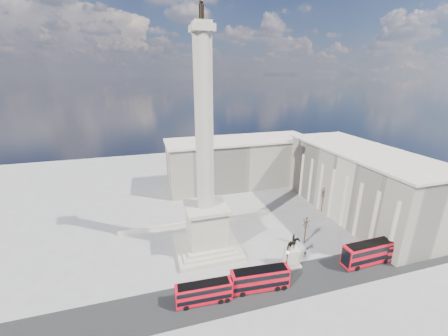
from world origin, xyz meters
TOP-DOWN VIEW (x-y plane):
  - ground at (0.00, 0.00)m, footprint 180.00×180.00m
  - asphalt_road at (5.00, -10.00)m, footprint 120.00×9.00m
  - nelsons_column at (0.00, 5.00)m, footprint 14.00×14.00m
  - balustrade_wall at (0.00, 16.00)m, footprint 40.00×0.60m
  - building_east at (45.00, 10.00)m, footprint 19.00×46.00m
  - building_northeast at (20.00, 40.00)m, footprint 51.00×17.00m
  - red_bus_a at (-3.96, -10.37)m, footprint 9.87×2.75m
  - red_bus_b at (6.55, -10.22)m, footprint 10.95×3.31m
  - red_bus_c at (31.44, -9.69)m, footprint 12.19×3.16m
  - red_bus_d at (33.70, -9.72)m, footprint 10.14×3.37m
  - victorian_lamp at (11.87, -10.00)m, footprint 0.60×0.60m
  - equestrian_statue at (15.39, -6.00)m, footprint 3.60×2.70m
  - bare_tree_near at (37.98, -9.30)m, footprint 1.99×1.99m
  - bare_tree_mid at (22.39, 0.35)m, footprint 1.91×1.91m
  - bare_tree_far at (35.98, 13.10)m, footprint 1.90×1.90m
  - pedestrian_walking at (16.31, -5.87)m, footprint 0.73×0.58m
  - pedestrian_standing at (31.08, -4.73)m, footprint 1.11×1.07m
  - pedestrian_crossing at (19.80, -4.15)m, footprint 0.87×0.93m

SIDE VIEW (x-z plane):
  - ground at x=0.00m, z-range 0.00..0.00m
  - asphalt_road at x=5.00m, z-range 0.00..0.01m
  - balustrade_wall at x=0.00m, z-range 0.00..1.10m
  - pedestrian_crossing at x=19.80m, z-range 0.00..1.54m
  - pedestrian_walking at x=16.31m, z-range 0.00..1.76m
  - pedestrian_standing at x=31.08m, z-range 0.00..1.80m
  - red_bus_a at x=-3.96m, z-range 0.10..4.06m
  - red_bus_d at x=33.70m, z-range 0.10..4.13m
  - red_bus_b at x=6.55m, z-range 0.11..4.48m
  - red_bus_c at x=31.44m, z-range 0.12..5.03m
  - equestrian_statue at x=15.39m, z-range -1.19..6.40m
  - victorian_lamp at x=11.87m, z-range 0.62..7.65m
  - bare_tree_mid at x=22.39m, z-range 2.08..9.31m
  - bare_tree_far at x=35.98m, z-range 2.23..9.99m
  - bare_tree_near at x=37.98m, z-range 2.50..11.20m
  - building_northeast at x=20.00m, z-range 0.02..16.62m
  - building_east at x=45.00m, z-range 0.02..18.62m
  - nelsons_column at x=0.00m, z-range -12.01..37.84m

